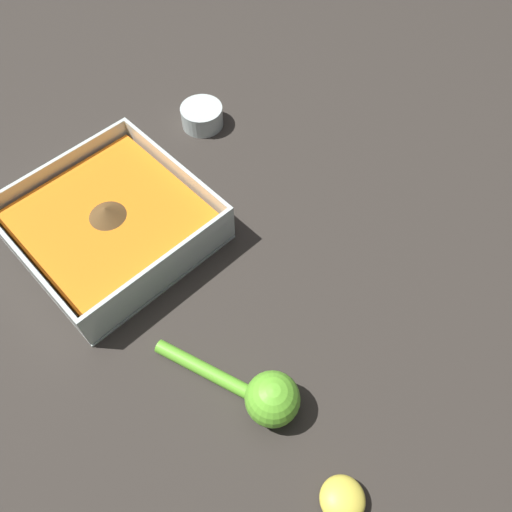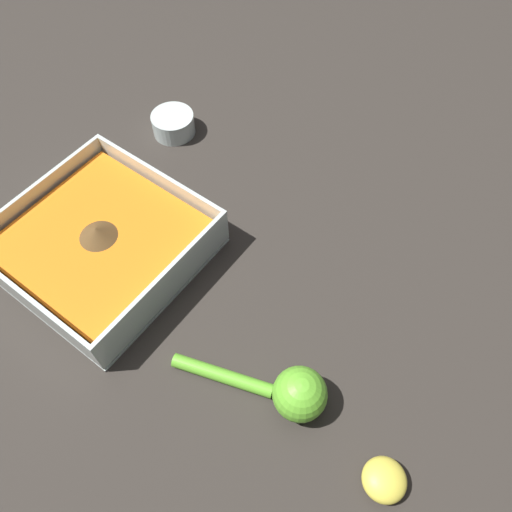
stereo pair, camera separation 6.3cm
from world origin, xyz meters
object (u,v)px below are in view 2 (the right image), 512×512
spice_bowl (173,124)px  lemon_squeezer (289,391)px  lemon_half (384,480)px  square_dish (103,245)px

spice_bowl → lemon_squeezer: 0.51m
spice_bowl → lemon_half: size_ratio=1.44×
square_dish → spice_bowl: 0.27m
square_dish → lemon_half: bearing=176.1°
square_dish → lemon_half: (-0.48, 0.03, -0.01)m
square_dish → lemon_half: size_ratio=5.05×
square_dish → spice_bowl: (0.09, -0.26, -0.01)m
square_dish → lemon_half: 0.48m
lemon_squeezer → lemon_half: lemon_squeezer is taller
spice_bowl → lemon_half: spice_bowl is taller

